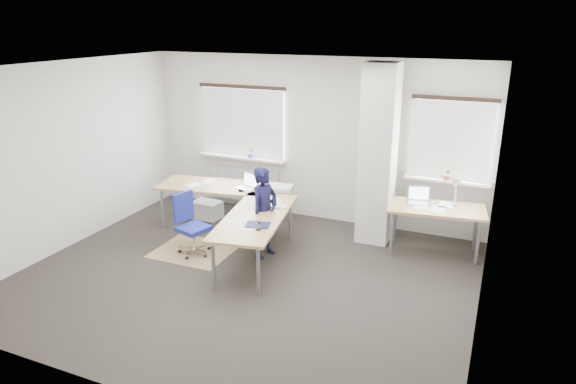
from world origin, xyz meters
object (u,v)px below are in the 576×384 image
at_px(desk_main, 239,201).
at_px(person, 264,212).
at_px(desk_side, 436,210).
at_px(task_chair, 192,237).

relative_size(desk_main, person, 2.06).
bearing_deg(person, desk_side, -49.57).
distance_m(desk_side, person, 2.54).
xyz_separation_m(task_chair, person, (1.03, 0.36, 0.42)).
relative_size(desk_side, person, 1.08).
distance_m(task_chair, person, 1.17).
bearing_deg(desk_main, task_chair, -138.07).
bearing_deg(desk_side, task_chair, -164.12).
relative_size(desk_main, desk_side, 1.90).
bearing_deg(desk_main, desk_side, 6.35).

